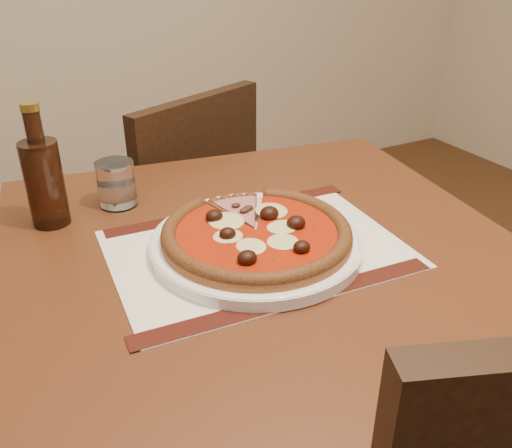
{
  "coord_description": "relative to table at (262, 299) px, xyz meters",
  "views": [
    {
      "loc": [
        -0.12,
        0.54,
        1.18
      ],
      "look_at": [
        0.23,
        1.2,
        0.78
      ],
      "focal_mm": 38.0,
      "sensor_mm": 36.0,
      "label": 1
    }
  ],
  "objects": [
    {
      "name": "chair_far",
      "position": [
        0.07,
        0.62,
        -0.17
      ],
      "size": [
        0.52,
        0.52,
        0.85
      ],
      "rotation": [
        0.0,
        0.0,
        3.54
      ],
      "color": "black",
      "rests_on": "ground"
    },
    {
      "name": "plate",
      "position": [
        -0.01,
        -0.0,
        0.11
      ],
      "size": [
        0.33,
        0.33,
        0.02
      ],
      "primitive_type": "cylinder",
      "color": "white",
      "rests_on": "placemat"
    },
    {
      "name": "ham_slice",
      "position": [
        0.01,
        0.07,
        0.13
      ],
      "size": [
        0.09,
        0.13,
        0.02
      ],
      "rotation": [
        0.0,
        0.0,
        1.42
      ],
      "color": "#A75828",
      "rests_on": "plate"
    },
    {
      "name": "water_glass",
      "position": [
        -0.16,
        0.25,
        0.14
      ],
      "size": [
        0.08,
        0.08,
        0.08
      ],
      "primitive_type": "cylinder",
      "rotation": [
        0.0,
        0.0,
        0.25
      ],
      "color": "white",
      "rests_on": "table"
    },
    {
      "name": "placemat",
      "position": [
        -0.01,
        -0.0,
        0.1
      ],
      "size": [
        0.46,
        0.34,
        0.0
      ],
      "primitive_type": "cube",
      "rotation": [
        0.0,
        0.0,
        -0.06
      ],
      "color": "white",
      "rests_on": "table"
    },
    {
      "name": "bottle",
      "position": [
        -0.28,
        0.23,
        0.18
      ],
      "size": [
        0.06,
        0.06,
        0.21
      ],
      "color": "#361A0D",
      "rests_on": "table"
    },
    {
      "name": "pizza",
      "position": [
        -0.01,
        -0.0,
        0.13
      ],
      "size": [
        0.29,
        0.29,
        0.04
      ],
      "color": "#A75828",
      "rests_on": "plate"
    },
    {
      "name": "table",
      "position": [
        0.0,
        0.0,
        0.0
      ],
      "size": [
        0.91,
        0.91,
        0.75
      ],
      "rotation": [
        0.0,
        0.0,
        -0.15
      ],
      "color": "#602D16",
      "rests_on": "ground"
    }
  ]
}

